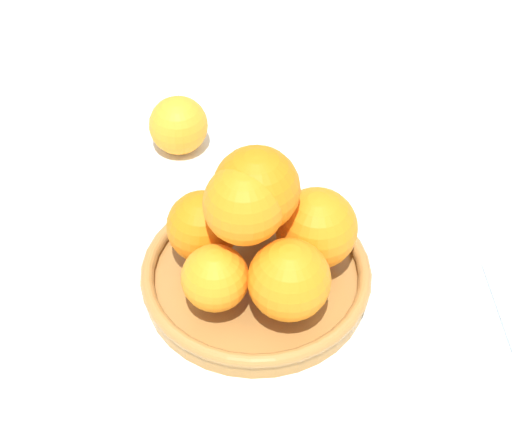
{
  "coord_description": "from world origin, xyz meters",
  "views": [
    {
      "loc": [
        0.02,
        -0.57,
        0.66
      ],
      "look_at": [
        0.0,
        0.0,
        0.1
      ],
      "focal_mm": 60.0,
      "sensor_mm": 36.0,
      "label": 1
    }
  ],
  "objects": [
    {
      "name": "ground_plane",
      "position": [
        0.0,
        0.0,
        0.0
      ],
      "size": [
        4.0,
        4.0,
        0.0
      ],
      "primitive_type": "plane",
      "color": "silver"
    },
    {
      "name": "fruit_bowl",
      "position": [
        0.0,
        0.0,
        0.02
      ],
      "size": [
        0.23,
        0.23,
        0.03
      ],
      "color": "#A57238",
      "rests_on": "ground_plane"
    },
    {
      "name": "orange_pile",
      "position": [
        0.0,
        -0.0,
        0.09
      ],
      "size": [
        0.19,
        0.18,
        0.14
      ],
      "color": "orange",
      "rests_on": "fruit_bowl"
    },
    {
      "name": "stray_orange",
      "position": [
        -0.1,
        0.21,
        0.03
      ],
      "size": [
        0.07,
        0.07,
        0.07
      ],
      "primitive_type": "sphere",
      "color": "orange",
      "rests_on": "ground_plane"
    }
  ]
}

